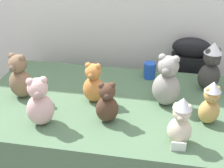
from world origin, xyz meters
The scene contains 12 objects.
display_table centered at (0.00, 0.25, 0.37)m, with size 1.60×0.92×0.75m, color #4C6B4C.
instrument_case centered at (0.48, 0.84, 0.49)m, with size 0.29×0.14×0.97m.
teddy_bear_charcoal centered at (0.57, 0.51, 0.90)m, with size 0.19×0.18×0.32m.
teddy_bear_mocha centered at (-0.55, 0.21, 0.88)m, with size 0.17×0.15×0.28m.
teddy_bear_ginger centered at (-0.11, 0.24, 0.86)m, with size 0.14×0.12×0.25m.
teddy_bear_blush centered at (-0.33, -0.03, 0.88)m, with size 0.18×0.17×0.28m.
teddy_bear_ash centered at (0.31, 0.28, 0.90)m, with size 0.19×0.17×0.32m.
teddy_bear_cocoa centered at (0.01, 0.06, 0.86)m, with size 0.14×0.13×0.24m.
teddy_bear_honey centered at (0.54, 0.14, 0.87)m, with size 0.14×0.13×0.25m.
teddy_bear_cream centered at (0.38, -0.06, 0.87)m, with size 0.12×0.11×0.26m.
party_cup_blue centered at (0.20, 0.60, 0.80)m, with size 0.08×0.08×0.11m, color blue.
name_card_front_left centered at (0.38, -0.12, 0.77)m, with size 0.07×0.01×0.05m, color white.
Camera 1 is at (0.27, -1.25, 1.72)m, focal length 48.37 mm.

